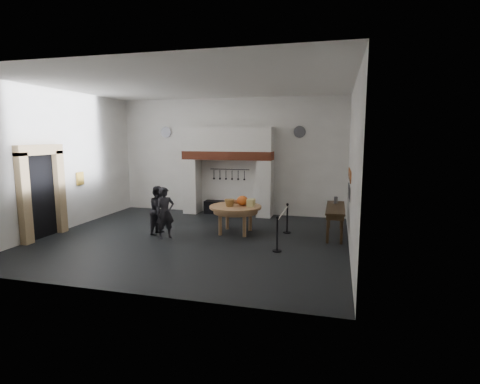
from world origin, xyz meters
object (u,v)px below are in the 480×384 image
(iron_range, at_px, (228,208))
(barrier_post_near, at_px, (277,235))
(work_table, at_px, (235,207))
(visitor_far, at_px, (159,210))
(barrier_post_far, at_px, (287,219))
(visitor_near, at_px, (165,213))
(side_table, at_px, (336,208))

(iron_range, xyz_separation_m, barrier_post_near, (2.63, -4.32, 0.20))
(iron_range, height_order, work_table, work_table)
(visitor_far, bearing_deg, barrier_post_far, -71.40)
(work_table, height_order, barrier_post_near, barrier_post_near)
(visitor_near, height_order, barrier_post_near, visitor_near)
(visitor_far, bearing_deg, side_table, -75.04)
(iron_range, height_order, visitor_far, visitor_far)
(barrier_post_far, bearing_deg, visitor_near, -156.13)
(visitor_near, relative_size, side_table, 0.70)
(barrier_post_near, bearing_deg, work_table, 134.91)
(visitor_near, bearing_deg, barrier_post_near, -53.04)
(side_table, bearing_deg, visitor_near, -162.02)
(visitor_near, bearing_deg, work_table, -14.45)
(barrier_post_far, bearing_deg, work_table, -165.53)
(work_table, height_order, side_table, side_table)
(side_table, bearing_deg, work_table, -171.10)
(work_table, xyz_separation_m, visitor_far, (-2.28, -0.72, -0.08))
(visitor_near, height_order, visitor_far, visitor_near)
(iron_range, relative_size, side_table, 0.86)
(iron_range, distance_m, visitor_far, 3.70)
(visitor_near, xyz_separation_m, side_table, (4.93, 1.60, 0.10))
(visitor_far, relative_size, barrier_post_near, 1.69)
(visitor_far, distance_m, barrier_post_near, 3.97)
(work_table, distance_m, visitor_near, 2.19)
(iron_range, xyz_separation_m, work_table, (1.05, -2.73, 0.59))
(visitor_near, relative_size, visitor_far, 1.02)
(side_table, bearing_deg, barrier_post_near, -125.38)
(visitor_far, relative_size, barrier_post_far, 1.69)
(side_table, bearing_deg, barrier_post_far, -177.31)
(iron_range, xyz_separation_m, visitor_far, (-1.23, -3.45, 0.51))
(visitor_far, relative_size, side_table, 0.69)
(iron_range, relative_size, barrier_post_near, 2.11)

